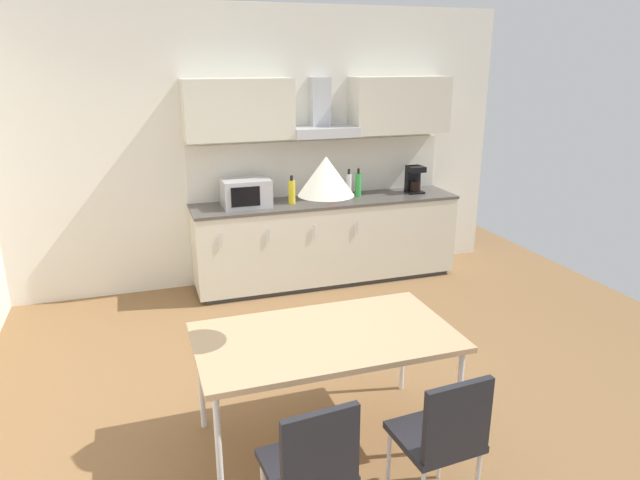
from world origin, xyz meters
TOP-DOWN VIEW (x-y plane):
  - ground_plane at (0.00, 0.00)m, footprint 7.25×7.38m
  - wall_back at (0.00, 2.51)m, footprint 5.80×0.10m
  - kitchen_counter at (0.80, 2.16)m, footprint 2.87×0.63m
  - backsplash_tile at (0.80, 2.45)m, footprint 2.85×0.02m
  - upper_wall_cabinets at (0.80, 2.29)m, footprint 2.85×0.40m
  - microwave at (-0.07, 2.16)m, footprint 0.48×0.35m
  - coffee_maker at (1.85, 2.18)m, footprint 0.18×0.19m
  - bottle_white at (1.07, 2.21)m, footprint 0.06×0.06m
  - bottle_yellow at (0.41, 2.12)m, footprint 0.08×0.08m
  - bottle_red at (0.86, 2.17)m, footprint 0.08×0.08m
  - bottle_green at (1.19, 2.21)m, footprint 0.06×0.06m
  - dining_table at (-0.12, -0.47)m, footprint 1.58×0.88m
  - chair_near_right at (0.25, -1.29)m, footprint 0.43×0.43m
  - chair_near_left at (-0.47, -1.29)m, footprint 0.44×0.44m
  - pendant_lamp at (-0.12, -0.47)m, footprint 0.32×0.32m

SIDE VIEW (x-z plane):
  - ground_plane at x=0.00m, z-range -0.02..0.00m
  - kitchen_counter at x=0.80m, z-range 0.00..0.92m
  - chair_near_right at x=0.25m, z-range 0.10..0.97m
  - chair_near_left at x=-0.47m, z-range 0.10..0.97m
  - dining_table at x=-0.12m, z-range 0.33..1.08m
  - bottle_red at x=0.86m, z-range 0.90..1.10m
  - bottle_yellow at x=0.41m, z-range 0.90..1.19m
  - bottle_green at x=1.19m, z-range 0.90..1.20m
  - bottle_white at x=1.07m, z-range 0.90..1.20m
  - microwave at x=-0.07m, z-range 0.92..1.20m
  - coffee_maker at x=1.85m, z-range 0.92..1.22m
  - backsplash_tile at x=0.80m, z-range 0.92..1.51m
  - wall_back at x=0.00m, z-range 0.00..2.89m
  - pendant_lamp at x=-0.12m, z-range 1.62..1.84m
  - upper_wall_cabinets at x=0.80m, z-range 1.56..2.16m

